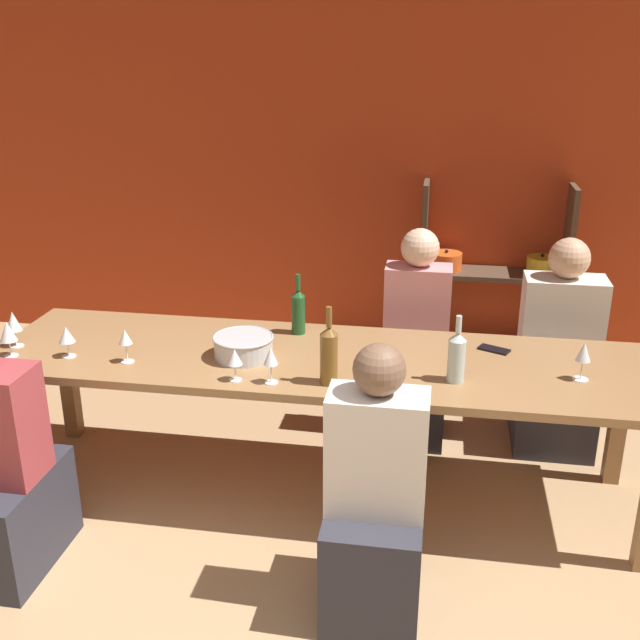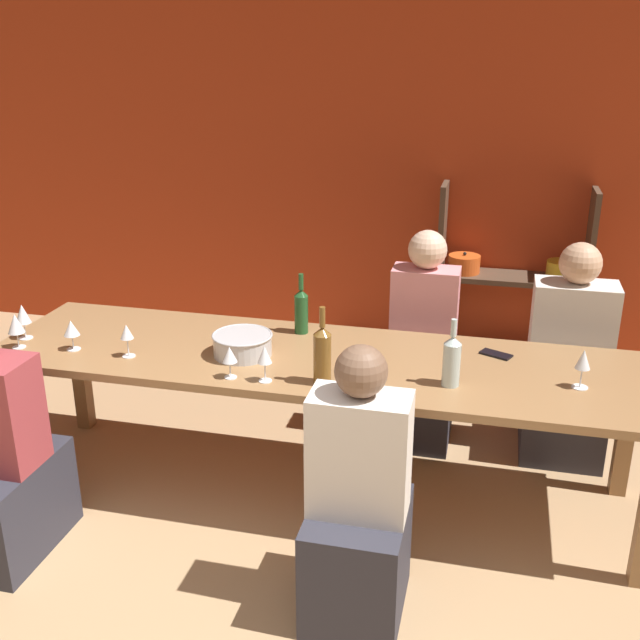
# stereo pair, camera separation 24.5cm
# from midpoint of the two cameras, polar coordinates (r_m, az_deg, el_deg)

# --- Properties ---
(wall_back_red) EXTENTS (8.80, 0.06, 2.70)m
(wall_back_red) POSITION_cam_midpoint_polar(r_m,az_deg,el_deg) (5.42, 4.91, 11.54)
(wall_back_red) COLOR #B23819
(wall_back_red) RESTS_ON ground_plane
(shelf_unit) EXTENTS (1.01, 0.30, 1.29)m
(shelf_unit) POSITION_cam_midpoint_polar(r_m,az_deg,el_deg) (5.37, 15.72, 1.41)
(shelf_unit) COLOR #4C3828
(shelf_unit) RESTS_ON ground_plane
(dining_table) EXTENTS (3.19, 0.87, 0.76)m
(dining_table) POSITION_cam_midpoint_polar(r_m,az_deg,el_deg) (3.64, 1.56, -3.86)
(dining_table) COLOR olive
(dining_table) RESTS_ON ground_plane
(mixing_bowl) EXTENTS (0.29, 0.29, 0.11)m
(mixing_bowl) POSITION_cam_midpoint_polar(r_m,az_deg,el_deg) (3.61, -4.00, -1.84)
(mixing_bowl) COLOR #B7BABC
(mixing_bowl) RESTS_ON dining_table
(wine_bottle_green) EXTENTS (0.07, 0.07, 0.32)m
(wine_bottle_green) POSITION_cam_midpoint_polar(r_m,az_deg,el_deg) (3.86, 0.38, 0.75)
(wine_bottle_green) COLOR #1E4C23
(wine_bottle_green) RESTS_ON dining_table
(wine_bottle_dark) EXTENTS (0.08, 0.08, 0.36)m
(wine_bottle_dark) POSITION_cam_midpoint_polar(r_m,az_deg,el_deg) (3.28, 2.32, -2.66)
(wine_bottle_dark) COLOR brown
(wine_bottle_dark) RESTS_ON dining_table
(wine_bottle_amber) EXTENTS (0.08, 0.08, 0.31)m
(wine_bottle_amber) POSITION_cam_midpoint_polar(r_m,az_deg,el_deg) (3.34, 12.09, -3.01)
(wine_bottle_amber) COLOR #B2C6C1
(wine_bottle_amber) RESTS_ON dining_table
(wine_glass_red_a) EXTENTS (0.07, 0.07, 0.18)m
(wine_glass_red_a) POSITION_cam_midpoint_polar(r_m,az_deg,el_deg) (3.48, 21.35, -2.96)
(wine_glass_red_a) COLOR white
(wine_glass_red_a) RESTS_ON dining_table
(wine_glass_white_a) EXTENTS (0.07, 0.07, 0.15)m
(wine_glass_white_a) POSITION_cam_midpoint_polar(r_m,az_deg,el_deg) (3.36, -4.83, -2.74)
(wine_glass_white_a) COLOR white
(wine_glass_white_a) RESTS_ON dining_table
(wine_glass_white_b) EXTENTS (0.07, 0.07, 0.17)m
(wine_glass_white_b) POSITION_cam_midpoint_polar(r_m,az_deg,el_deg) (3.31, -2.13, -2.77)
(wine_glass_white_b) COLOR white
(wine_glass_white_b) RESTS_ON dining_table
(wine_glass_white_c) EXTENTS (0.06, 0.06, 0.16)m
(wine_glass_white_c) POSITION_cam_midpoint_polar(r_m,az_deg,el_deg) (3.65, -12.67, -1.02)
(wine_glass_white_c) COLOR white
(wine_glass_white_c) RESTS_ON dining_table
(wine_glass_empty_a) EXTENTS (0.08, 0.08, 0.18)m
(wine_glass_empty_a) POSITION_cam_midpoint_polar(r_m,az_deg,el_deg) (4.03, -20.12, 0.37)
(wine_glass_empty_a) COLOR white
(wine_glass_empty_a) RESTS_ON dining_table
(wine_glass_white_d) EXTENTS (0.08, 0.08, 0.18)m
(wine_glass_white_d) POSITION_cam_midpoint_polar(r_m,az_deg,el_deg) (3.92, -20.54, -0.35)
(wine_glass_white_d) COLOR white
(wine_glass_white_d) RESTS_ON dining_table
(wine_glass_empty_b) EXTENTS (0.08, 0.08, 0.15)m
(wine_glass_empty_b) POSITION_cam_midpoint_polar(r_m,az_deg,el_deg) (3.81, -16.69, -0.67)
(wine_glass_empty_b) COLOR white
(wine_glass_empty_b) RESTS_ON dining_table
(cell_phone) EXTENTS (0.17, 0.13, 0.01)m
(cell_phone) POSITION_cam_midpoint_polar(r_m,az_deg,el_deg) (3.75, 15.10, -2.57)
(cell_phone) COLOR black
(cell_phone) RESTS_ON dining_table
(person_far_a) EXTENTS (0.36, 0.45, 1.24)m
(person_far_a) POSITION_cam_midpoint_polar(r_m,az_deg,el_deg) (4.31, 9.38, -3.35)
(person_far_a) COLOR #2D2D38
(person_far_a) RESTS_ON ground_plane
(person_near_b) EXTENTS (0.38, 0.48, 1.16)m
(person_near_b) POSITION_cam_midpoint_polar(r_m,az_deg,el_deg) (3.05, 5.30, -14.90)
(person_near_b) COLOR #2D2D38
(person_near_b) RESTS_ON ground_plane
(person_far_b) EXTENTS (0.44, 0.55, 1.21)m
(person_far_b) POSITION_cam_midpoint_polar(r_m,az_deg,el_deg) (4.41, 19.77, -4.19)
(person_far_b) COLOR #2D2D38
(person_far_b) RESTS_ON ground_plane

